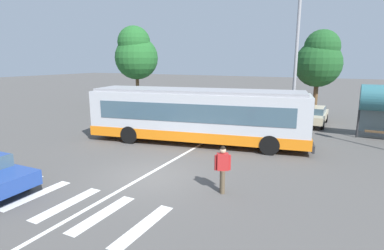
# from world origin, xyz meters

# --- Properties ---
(ground_plane) EXTENTS (160.00, 160.00, 0.00)m
(ground_plane) POSITION_xyz_m (0.00, 0.00, 0.00)
(ground_plane) COLOR #514F4C
(city_transit_bus) EXTENTS (12.56, 4.74, 3.06)m
(city_transit_bus) POSITION_xyz_m (-0.52, 5.53, 1.59)
(city_transit_bus) COLOR black
(city_transit_bus) RESTS_ON ground_plane
(pedestrian_crossing_street) EXTENTS (0.52, 0.42, 1.72)m
(pedestrian_crossing_street) POSITION_xyz_m (3.23, -0.14, 0.97)
(pedestrian_crossing_street) COLOR brown
(pedestrian_crossing_street) RESTS_ON ground_plane
(parked_car_silver) EXTENTS (1.96, 4.55, 1.35)m
(parked_car_silver) POSITION_xyz_m (-8.64, 13.87, 0.77)
(parked_car_silver) COLOR black
(parked_car_silver) RESTS_ON ground_plane
(parked_car_white) EXTENTS (1.88, 4.50, 1.35)m
(parked_car_white) POSITION_xyz_m (-5.75, 14.23, 0.77)
(parked_car_white) COLOR black
(parked_car_white) RESTS_ON ground_plane
(parked_car_blue) EXTENTS (1.96, 4.54, 1.35)m
(parked_car_blue) POSITION_xyz_m (-3.08, 13.84, 0.77)
(parked_car_blue) COLOR black
(parked_car_blue) RESTS_ON ground_plane
(parked_car_charcoal) EXTENTS (2.03, 4.58, 1.35)m
(parked_car_charcoal) POSITION_xyz_m (-0.58, 14.15, 0.77)
(parked_car_charcoal) COLOR black
(parked_car_charcoal) RESTS_ON ground_plane
(parked_car_red) EXTENTS (1.90, 4.51, 1.35)m
(parked_car_red) POSITION_xyz_m (2.14, 14.19, 0.77)
(parked_car_red) COLOR black
(parked_car_red) RESTS_ON ground_plane
(parked_car_champagne) EXTENTS (1.94, 4.53, 1.35)m
(parked_car_champagne) POSITION_xyz_m (4.84, 13.87, 0.77)
(parked_car_champagne) COLOR black
(parked_car_champagne) RESTS_ON ground_plane
(twin_arm_street_lamp) EXTENTS (4.04, 0.32, 9.69)m
(twin_arm_street_lamp) POSITION_xyz_m (3.92, 10.39, 5.87)
(twin_arm_street_lamp) COLOR #939399
(twin_arm_street_lamp) RESTS_ON ground_plane
(background_tree_left) EXTENTS (4.47, 4.47, 8.13)m
(background_tree_left) POSITION_xyz_m (-13.09, 16.87, 5.34)
(background_tree_left) COLOR brown
(background_tree_left) RESTS_ON ground_plane
(background_tree_right) EXTENTS (3.67, 3.67, 7.02)m
(background_tree_right) POSITION_xyz_m (4.73, 17.01, 4.72)
(background_tree_right) COLOR brown
(background_tree_right) RESTS_ON ground_plane
(crosswalk_painted_stripes) EXTENTS (6.55, 2.63, 0.01)m
(crosswalk_painted_stripes) POSITION_xyz_m (-1.00, -3.29, 0.00)
(crosswalk_painted_stripes) COLOR silver
(crosswalk_painted_stripes) RESTS_ON ground_plane
(lane_center_line) EXTENTS (0.16, 24.00, 0.01)m
(lane_center_line) POSITION_xyz_m (-0.16, 2.00, 0.00)
(lane_center_line) COLOR silver
(lane_center_line) RESTS_ON ground_plane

